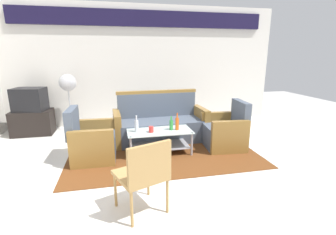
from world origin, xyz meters
The scene contains 15 objects.
ground_plane centered at (0.00, 0.00, 0.00)m, with size 14.00×14.00×0.00m, color silver.
wall_back centered at (0.00, 3.05, 1.48)m, with size 6.52×0.19×2.80m.
rug centered at (0.01, 0.97, 0.01)m, with size 3.18×2.04×0.01m, color brown.
couch centered at (0.09, 1.60, 0.32)m, with size 1.83×0.81×0.96m.
armchair_left centered at (-1.16, 0.93, 0.29)m, with size 0.72×0.78×0.85m.
armchair_right centered at (1.19, 0.97, 0.29)m, with size 0.75×0.81×0.85m.
coffee_table centered at (-0.04, 0.97, 0.27)m, with size 1.10×0.60×0.40m.
bottle_clear centered at (-0.43, 0.95, 0.52)m, with size 0.07×0.07×0.28m.
bottle_orange centered at (0.26, 0.92, 0.52)m, with size 0.06×0.06×0.30m.
bottle_green centered at (0.16, 0.94, 0.50)m, with size 0.06×0.06×0.24m.
cup centered at (-0.20, 0.88, 0.46)m, with size 0.08×0.08×0.10m, color red.
tv_stand centered at (-2.51, 2.55, 0.26)m, with size 0.80×0.50×0.52m, color black.
television centered at (-2.51, 2.55, 0.76)m, with size 0.66×0.53×0.48m.
pedestal_fan centered at (-1.74, 2.60, 1.01)m, with size 0.36×0.36×1.27m.
wicker_chair centered at (-0.50, -0.68, 0.49)m, with size 0.62×0.62×0.84m.
Camera 1 is at (-0.75, -3.00, 1.67)m, focal length 26.19 mm.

